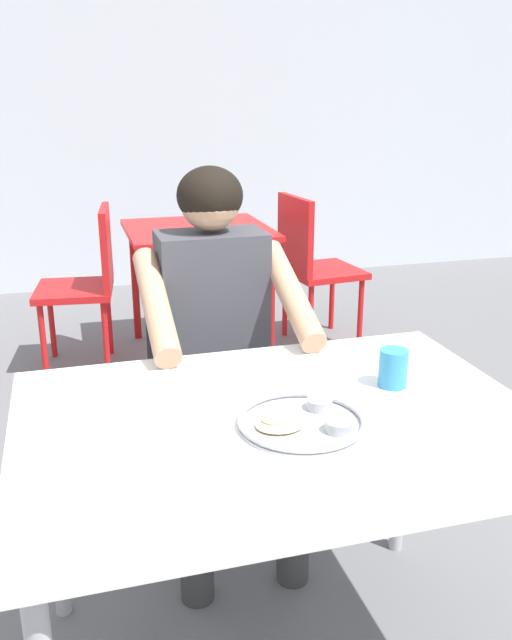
{
  "coord_description": "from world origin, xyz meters",
  "views": [
    {
      "loc": [
        -0.37,
        -1.28,
        1.43
      ],
      "look_at": [
        0.08,
        0.28,
        0.89
      ],
      "focal_mm": 37.77,
      "sensor_mm": 36.0,
      "label": 1
    }
  ],
  "objects_px": {
    "chair_red_left": "(89,277)",
    "chair_red_right": "(311,260)",
    "table_foreground": "(280,444)",
    "drinking_cup": "(393,367)",
    "diner_foreground": "(219,331)",
    "table_background_red": "(198,245)",
    "chair_foreground": "(206,376)",
    "thali_tray": "(303,421)"
  },
  "relations": [
    {
      "from": "diner_foreground",
      "to": "chair_red_right",
      "type": "bearing_deg",
      "value": 60.7
    },
    {
      "from": "table_foreground",
      "to": "thali_tray",
      "type": "xyz_separation_m",
      "value": [
        0.03,
        -0.06,
        0.08
      ]
    },
    {
      "from": "table_foreground",
      "to": "thali_tray",
      "type": "relative_size",
      "value": 4.18
    },
    {
      "from": "table_foreground",
      "to": "thali_tray",
      "type": "bearing_deg",
      "value": -57.99
    },
    {
      "from": "table_background_red",
      "to": "chair_red_right",
      "type": "relative_size",
      "value": 0.88
    },
    {
      "from": "chair_foreground",
      "to": "chair_red_right",
      "type": "distance_m",
      "value": 1.72
    },
    {
      "from": "drinking_cup",
      "to": "chair_red_left",
      "type": "height_order",
      "value": "chair_red_left"
    },
    {
      "from": "chair_foreground",
      "to": "thali_tray",
      "type": "bearing_deg",
      "value": -88.04
    },
    {
      "from": "chair_red_left",
      "to": "chair_red_right",
      "type": "relative_size",
      "value": 0.99
    },
    {
      "from": "chair_red_left",
      "to": "chair_red_right",
      "type": "xyz_separation_m",
      "value": [
        1.27,
        0.01,
        0.0
      ]
    },
    {
      "from": "table_foreground",
      "to": "table_background_red",
      "type": "height_order",
      "value": "table_foreground"
    },
    {
      "from": "chair_red_right",
      "to": "thali_tray",
      "type": "bearing_deg",
      "value": -110.97
    },
    {
      "from": "diner_foreground",
      "to": "chair_foreground",
      "type": "bearing_deg",
      "value": 90.04
    },
    {
      "from": "chair_red_left",
      "to": "table_foreground",
      "type": "bearing_deg",
      "value": -81.69
    },
    {
      "from": "chair_red_left",
      "to": "chair_red_right",
      "type": "distance_m",
      "value": 1.27
    },
    {
      "from": "chair_foreground",
      "to": "table_background_red",
      "type": "height_order",
      "value": "chair_foreground"
    },
    {
      "from": "diner_foreground",
      "to": "table_background_red",
      "type": "bearing_deg",
      "value": 80.89
    },
    {
      "from": "diner_foreground",
      "to": "table_foreground",
      "type": "bearing_deg",
      "value": -90.35
    },
    {
      "from": "drinking_cup",
      "to": "chair_red_right",
      "type": "bearing_deg",
      "value": 74.51
    },
    {
      "from": "drinking_cup",
      "to": "diner_foreground",
      "type": "relative_size",
      "value": 0.08
    },
    {
      "from": "chair_foreground",
      "to": "chair_red_left",
      "type": "relative_size",
      "value": 0.95
    },
    {
      "from": "table_foreground",
      "to": "drinking_cup",
      "type": "relative_size",
      "value": 12.28
    },
    {
      "from": "thali_tray",
      "to": "chair_red_left",
      "type": "height_order",
      "value": "chair_red_left"
    },
    {
      "from": "table_foreground",
      "to": "chair_foreground",
      "type": "distance_m",
      "value": 0.87
    },
    {
      "from": "table_background_red",
      "to": "chair_red_left",
      "type": "bearing_deg",
      "value": -174.57
    },
    {
      "from": "diner_foreground",
      "to": "chair_red_right",
      "type": "xyz_separation_m",
      "value": [
        0.93,
        1.66,
        -0.22
      ]
    },
    {
      "from": "drinking_cup",
      "to": "chair_red_right",
      "type": "height_order",
      "value": "chair_red_right"
    },
    {
      "from": "table_background_red",
      "to": "chair_red_left",
      "type": "xyz_separation_m",
      "value": [
        -0.61,
        -0.06,
        -0.12
      ]
    },
    {
      "from": "table_foreground",
      "to": "table_background_red",
      "type": "xyz_separation_m",
      "value": [
        0.28,
        2.35,
        -0.04
      ]
    },
    {
      "from": "table_foreground",
      "to": "chair_foreground",
      "type": "relative_size",
      "value": 1.42
    },
    {
      "from": "chair_red_left",
      "to": "chair_red_right",
      "type": "height_order",
      "value": "chair_red_right"
    },
    {
      "from": "table_foreground",
      "to": "diner_foreground",
      "type": "bearing_deg",
      "value": 89.65
    },
    {
      "from": "chair_red_left",
      "to": "thali_tray",
      "type": "bearing_deg",
      "value": -81.06
    },
    {
      "from": "chair_foreground",
      "to": "table_foreground",
      "type": "bearing_deg",
      "value": -90.25
    },
    {
      "from": "diner_foreground",
      "to": "table_background_red",
      "type": "height_order",
      "value": "diner_foreground"
    },
    {
      "from": "diner_foreground",
      "to": "chair_red_left",
      "type": "height_order",
      "value": "diner_foreground"
    },
    {
      "from": "chair_foreground",
      "to": "diner_foreground",
      "type": "bearing_deg",
      "value": -89.96
    },
    {
      "from": "table_foreground",
      "to": "chair_red_left",
      "type": "relative_size",
      "value": 1.35
    },
    {
      "from": "table_foreground",
      "to": "drinking_cup",
      "type": "bearing_deg",
      "value": 14.74
    },
    {
      "from": "thali_tray",
      "to": "table_background_red",
      "type": "height_order",
      "value": "thali_tray"
    },
    {
      "from": "table_background_red",
      "to": "chair_foreground",
      "type": "bearing_deg",
      "value": -100.4
    },
    {
      "from": "chair_foreground",
      "to": "table_background_red",
      "type": "relative_size",
      "value": 1.07
    }
  ]
}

